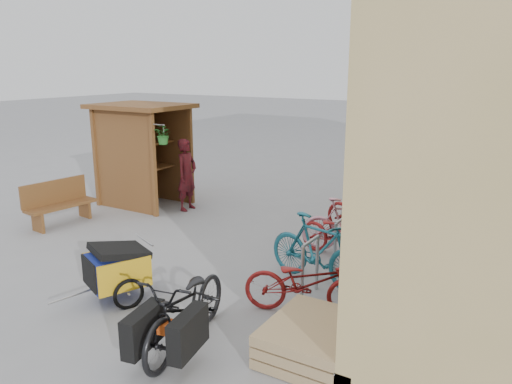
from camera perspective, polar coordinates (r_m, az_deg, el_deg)
The scene contains 17 objects.
ground at distance 8.59m, azimuth -8.10°, elevation -8.19°, with size 80.00×80.00×0.00m, color gray.
kiosk at distance 12.10m, azimuth -13.19°, elevation 5.78°, with size 2.49×1.65×2.40m.
bike_rack at distance 9.38m, azimuth 12.38°, elevation -3.09°, with size 0.05×5.35×0.86m.
pallet_stack at distance 6.00m, azimuth 6.60°, elevation -16.43°, with size 1.00×1.20×0.40m.
bench at distance 11.26m, azimuth -21.61°, elevation -1.08°, with size 0.61×1.51×0.93m.
shopping_carts at distance 12.82m, azimuth 20.92°, elevation 1.43°, with size 0.59×2.00×1.06m.
child_trailer at distance 7.45m, azimuth -15.59°, elevation -8.31°, with size 0.95×1.43×0.84m.
cargo_bike at distance 6.06m, azimuth -8.03°, elevation -13.10°, with size 0.98×1.96×0.98m.
person_kiosk at distance 11.55m, azimuth -7.92°, elevation 1.97°, with size 0.60×0.40×1.65m, color maroon.
bike_0 at distance 6.80m, azimuth 5.79°, elevation -10.29°, with size 0.59×1.69×0.89m, color maroon.
bike_1 at distance 7.66m, azimuth 7.08°, elevation -6.63°, with size 0.51×1.80×1.08m, color #1D6174.
bike_2 at distance 8.75m, azimuth 9.64°, elevation -4.84°, with size 0.57×1.63×0.86m, color maroon.
bike_3 at distance 8.97m, azimuth 10.49°, elevation -3.90°, with size 0.47×1.67×1.01m, color pink.
bike_4 at distance 9.75m, azimuth 12.47°, elevation -2.61°, with size 0.64×1.85×0.97m, color maroon.
bike_5 at distance 10.04m, azimuth 14.87°, elevation -1.92°, with size 0.51×1.81×1.09m, color beige.
bike_6 at distance 10.82m, azimuth 14.41°, elevation -1.46°, with size 0.54×1.56×0.82m, color #B5B5BA.
bike_7 at distance 11.18m, azimuth 16.17°, elevation -0.85°, with size 0.43×1.51×0.91m, color beige.
Camera 1 is at (5.06, -6.13, 3.26)m, focal length 35.00 mm.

